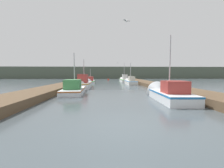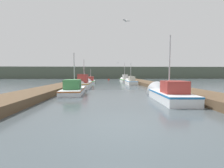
# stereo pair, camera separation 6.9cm
# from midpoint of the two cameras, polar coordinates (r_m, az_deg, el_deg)

# --- Properties ---
(ground_plane) EXTENTS (200.00, 200.00, 0.00)m
(ground_plane) POSITION_cam_midpoint_polar(r_m,az_deg,el_deg) (5.16, 4.52, -15.96)
(ground_plane) COLOR #424C51
(dock_left) EXTENTS (2.65, 40.00, 0.48)m
(dock_left) POSITION_cam_midpoint_polar(r_m,az_deg,el_deg) (21.55, -16.38, -0.25)
(dock_left) COLOR brown
(dock_left) RESTS_ON ground_plane
(dock_right) EXTENTS (2.65, 40.00, 0.48)m
(dock_right) POSITION_cam_midpoint_polar(r_m,az_deg,el_deg) (21.85, 15.30, -0.17)
(dock_right) COLOR brown
(dock_right) RESTS_ON ground_plane
(distant_shore_ridge) EXTENTS (120.00, 16.00, 4.23)m
(distant_shore_ridge) POSITION_cam_midpoint_polar(r_m,az_deg,el_deg) (60.73, -1.44, 4.28)
(distant_shore_ridge) COLOR #4C5647
(distant_shore_ridge) RESTS_ON ground_plane
(fishing_boat_0) EXTENTS (1.94, 5.24, 4.76)m
(fishing_boat_0) POSITION_cam_midpoint_polar(r_m,az_deg,el_deg) (10.91, 20.39, -3.37)
(fishing_boat_0) COLOR silver
(fishing_boat_0) RESTS_ON ground_plane
(fishing_boat_1) EXTENTS (1.99, 6.23, 4.19)m
(fishing_boat_1) POSITION_cam_midpoint_polar(r_m,az_deg,el_deg) (14.60, -13.66, -1.63)
(fishing_boat_1) COLOR silver
(fishing_boat_1) RESTS_ON ground_plane
(fishing_boat_2) EXTENTS (1.70, 5.70, 3.94)m
(fishing_boat_2) POSITION_cam_midpoint_polar(r_m,az_deg,el_deg) (19.32, -10.37, 0.22)
(fishing_boat_2) COLOR silver
(fishing_boat_2) RESTS_ON ground_plane
(fishing_boat_3) EXTENTS (1.57, 4.83, 3.88)m
(fishing_boat_3) POSITION_cam_midpoint_polar(r_m,az_deg,el_deg) (25.13, 7.15, 0.89)
(fishing_boat_3) COLOR silver
(fishing_boat_3) RESTS_ON ground_plane
(fishing_boat_4) EXTENTS (1.98, 5.53, 3.21)m
(fishing_boat_4) POSITION_cam_midpoint_polar(r_m,az_deg,el_deg) (29.43, -8.04, 1.17)
(fishing_boat_4) COLOR silver
(fishing_boat_4) RESTS_ON ground_plane
(fishing_boat_5) EXTENTS (1.71, 5.53, 4.57)m
(fishing_boat_5) POSITION_cam_midpoint_polar(r_m,az_deg,el_deg) (33.40, 4.78, 1.70)
(fishing_boat_5) COLOR silver
(fishing_boat_5) RESTS_ON ground_plane
(mooring_piling_0) EXTENTS (0.35, 0.35, 1.35)m
(mooring_piling_0) POSITION_cam_midpoint_polar(r_m,az_deg,el_deg) (37.76, -8.07, 2.27)
(mooring_piling_0) COLOR #473523
(mooring_piling_0) RESTS_ON ground_plane
(mooring_piling_1) EXTENTS (0.32, 0.32, 1.10)m
(mooring_piling_1) POSITION_cam_midpoint_polar(r_m,az_deg,el_deg) (36.70, -8.15, 2.03)
(mooring_piling_1) COLOR #473523
(mooring_piling_1) RESTS_ON ground_plane
(mooring_piling_2) EXTENTS (0.25, 0.25, 0.96)m
(mooring_piling_2) POSITION_cam_midpoint_polar(r_m,az_deg,el_deg) (36.17, -8.18, 1.89)
(mooring_piling_2) COLOR #473523
(mooring_piling_2) RESTS_ON ground_plane
(mooring_piling_3) EXTENTS (0.26, 0.26, 1.38)m
(mooring_piling_3) POSITION_cam_midpoint_polar(r_m,az_deg,el_deg) (32.28, 6.98, 2.03)
(mooring_piling_3) COLOR #473523
(mooring_piling_3) RESTS_ON ground_plane
(channel_buoy) EXTENTS (0.50, 0.50, 1.00)m
(channel_buoy) POSITION_cam_midpoint_polar(r_m,az_deg,el_deg) (41.22, -1.20, 1.70)
(channel_buoy) COLOR red
(channel_buoy) RESTS_ON ground_plane
(seagull_lead) EXTENTS (0.30, 0.56, 0.12)m
(seagull_lead) POSITION_cam_midpoint_polar(r_m,az_deg,el_deg) (26.54, 2.24, 8.11)
(seagull_lead) COLOR white
(seagull_1) EXTENTS (0.52, 0.40, 0.12)m
(seagull_1) POSITION_cam_midpoint_polar(r_m,az_deg,el_deg) (11.42, 5.65, 22.82)
(seagull_1) COLOR white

